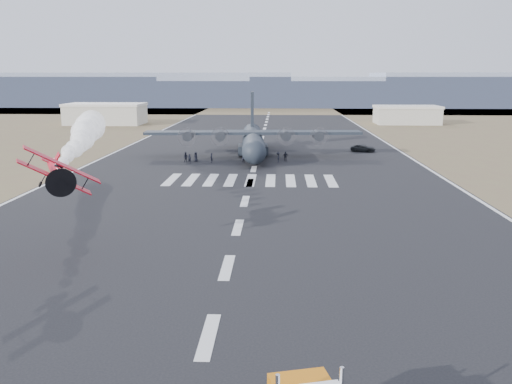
# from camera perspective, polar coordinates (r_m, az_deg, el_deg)

# --- Properties ---
(ground) EXTENTS (500.00, 500.00, 0.00)m
(ground) POSITION_cam_1_polar(r_m,az_deg,el_deg) (33.86, -5.03, -14.88)
(ground) COLOR black
(ground) RESTS_ON ground
(scrub_far) EXTENTS (500.00, 80.00, 0.00)m
(scrub_far) POSITION_cam_1_polar(r_m,az_deg,el_deg) (260.39, 1.48, 8.73)
(scrub_far) COLOR brown
(scrub_far) RESTS_ON ground
(runway_markings) EXTENTS (60.00, 260.00, 0.01)m
(runway_markings) POSITION_cam_1_polar(r_m,az_deg,el_deg) (91.30, -0.25, 2.44)
(runway_markings) COLOR silver
(runway_markings) RESTS_ON ground
(ridge_seg_b) EXTENTS (150.00, 50.00, 15.00)m
(ridge_seg_b) POSITION_cam_1_polar(r_m,az_deg,el_deg) (319.52, -22.80, 9.78)
(ridge_seg_b) COLOR gray
(ridge_seg_b) RESTS_ON ground
(ridge_seg_c) EXTENTS (150.00, 50.00, 17.00)m
(ridge_seg_c) POSITION_cam_1_polar(r_m,az_deg,el_deg) (298.11, -11.23, 10.57)
(ridge_seg_c) COLOR gray
(ridge_seg_c) RESTS_ON ground
(ridge_seg_d) EXTENTS (150.00, 50.00, 13.00)m
(ridge_seg_d) POSITION_cam_1_polar(r_m,az_deg,el_deg) (290.07, 1.58, 10.36)
(ridge_seg_d) COLOR gray
(ridge_seg_d) RESTS_ON ground
(ridge_seg_e) EXTENTS (150.00, 50.00, 15.00)m
(ridge_seg_e) POSITION_cam_1_polar(r_m,az_deg,el_deg) (296.34, 14.46, 10.22)
(ridge_seg_e) COLOR gray
(ridge_seg_e) RESTS_ON ground
(hangar_left) EXTENTS (24.50, 14.50, 6.70)m
(hangar_left) POSITION_cam_1_polar(r_m,az_deg,el_deg) (184.08, -15.54, 7.96)
(hangar_left) COLOR #ABA798
(hangar_left) RESTS_ON ground
(hangar_right) EXTENTS (20.50, 12.50, 5.90)m
(hangar_right) POSITION_cam_1_polar(r_m,az_deg,el_deg) (185.13, 15.59, 7.85)
(hangar_right) COLOR #ABA798
(hangar_right) RESTS_ON ground
(aerobatic_biplane) EXTENTS (6.00, 6.39, 4.93)m
(aerobatic_biplane) POSITION_cam_1_polar(r_m,az_deg,el_deg) (48.93, -20.30, 2.00)
(aerobatic_biplane) COLOR #BA110C
(smoke_trail) EXTENTS (12.86, 41.02, 4.32)m
(smoke_trail) POSITION_cam_1_polar(r_m,az_deg,el_deg) (82.71, -17.32, 6.27)
(smoke_trail) COLOR white
(transport_aircraft) EXTENTS (41.75, 34.35, 12.05)m
(transport_aircraft) POSITION_cam_1_polar(r_m,az_deg,el_deg) (107.16, -0.32, 5.55)
(transport_aircraft) COLOR #1E252D
(transport_aircraft) RESTS_ON ground
(support_vehicle) EXTENTS (5.54, 3.69, 1.41)m
(support_vehicle) POSITION_cam_1_polar(r_m,az_deg,el_deg) (114.51, 11.21, 4.54)
(support_vehicle) COLOR black
(support_vehicle) RESTS_ON ground
(crew_a) EXTENTS (0.63, 0.73, 1.75)m
(crew_a) POSITION_cam_1_polar(r_m,az_deg,el_deg) (98.21, -4.71, 3.60)
(crew_a) COLOR black
(crew_a) RESTS_ON ground
(crew_b) EXTENTS (0.98, 0.85, 1.71)m
(crew_b) POSITION_cam_1_polar(r_m,az_deg,el_deg) (97.44, -1.28, 3.56)
(crew_b) COLOR black
(crew_b) RESTS_ON ground
(crew_c) EXTENTS (0.64, 1.23, 1.85)m
(crew_c) POSITION_cam_1_polar(r_m,az_deg,el_deg) (98.42, 2.34, 3.68)
(crew_c) COLOR black
(crew_c) RESTS_ON ground
(crew_d) EXTENTS (1.09, 0.59, 1.82)m
(crew_d) POSITION_cam_1_polar(r_m,az_deg,el_deg) (99.64, 3.11, 3.77)
(crew_d) COLOR black
(crew_d) RESTS_ON ground
(crew_e) EXTENTS (0.98, 0.94, 1.73)m
(crew_e) POSITION_cam_1_polar(r_m,az_deg,el_deg) (99.86, -6.35, 3.70)
(crew_e) COLOR black
(crew_e) RESTS_ON ground
(crew_f) EXTENTS (1.50, 1.31, 1.63)m
(crew_f) POSITION_cam_1_polar(r_m,az_deg,el_deg) (100.92, 0.05, 3.84)
(crew_f) COLOR black
(crew_f) RESTS_ON ground
(crew_g) EXTENTS (0.73, 0.67, 1.65)m
(crew_g) POSITION_cam_1_polar(r_m,az_deg,el_deg) (98.17, -7.01, 3.52)
(crew_g) COLOR black
(crew_g) RESTS_ON ground
(crew_h) EXTENTS (0.92, 0.60, 1.83)m
(crew_h) POSITION_cam_1_polar(r_m,az_deg,el_deg) (99.23, -7.39, 3.65)
(crew_h) COLOR black
(crew_h) RESTS_ON ground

